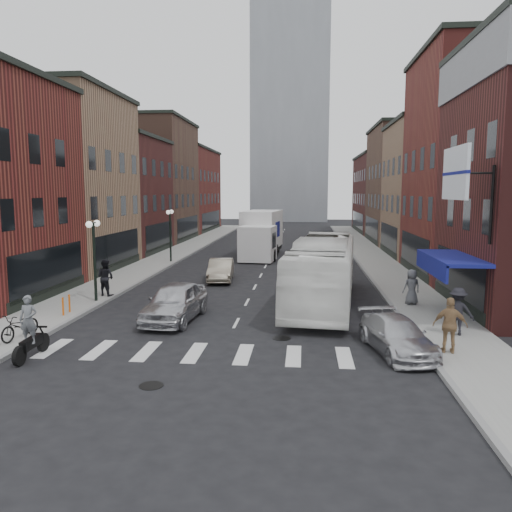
# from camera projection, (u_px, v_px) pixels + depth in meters

# --- Properties ---
(ground) EXTENTS (160.00, 160.00, 0.00)m
(ground) POSITION_uv_depth(u_px,v_px,m) (233.00, 330.00, 20.03)
(ground) COLOR black
(ground) RESTS_ON ground
(sidewalk_left) EXTENTS (3.00, 74.00, 0.15)m
(sidewalk_left) POSITION_uv_depth(u_px,v_px,m) (171.00, 255.00, 42.54)
(sidewalk_left) COLOR gray
(sidewalk_left) RESTS_ON ground
(sidewalk_right) EXTENTS (3.00, 74.00, 0.15)m
(sidewalk_right) POSITION_uv_depth(u_px,v_px,m) (373.00, 258.00, 40.93)
(sidewalk_right) COLOR gray
(sidewalk_right) RESTS_ON ground
(curb_left) EXTENTS (0.20, 74.00, 0.16)m
(curb_left) POSITION_uv_depth(u_px,v_px,m) (188.00, 257.00, 42.41)
(curb_left) COLOR gray
(curb_left) RESTS_ON ground
(curb_right) EXTENTS (0.20, 74.00, 0.16)m
(curb_right) POSITION_uv_depth(u_px,v_px,m) (355.00, 259.00, 41.08)
(curb_right) COLOR gray
(curb_right) RESTS_ON ground
(crosswalk_stripes) EXTENTS (12.00, 2.20, 0.01)m
(crosswalk_stripes) POSITION_uv_depth(u_px,v_px,m) (220.00, 354.00, 17.07)
(crosswalk_stripes) COLOR silver
(crosswalk_stripes) RESTS_ON ground
(bldg_left_mid_a) EXTENTS (10.30, 10.20, 12.30)m
(bldg_left_mid_a) POSITION_uv_depth(u_px,v_px,m) (46.00, 182.00, 34.47)
(bldg_left_mid_a) COLOR #A07758
(bldg_left_mid_a) RESTS_ON ground
(bldg_left_mid_b) EXTENTS (10.30, 10.20, 10.30)m
(bldg_left_mid_b) POSITION_uv_depth(u_px,v_px,m) (104.00, 195.00, 44.47)
(bldg_left_mid_b) COLOR #491B1A
(bldg_left_mid_b) RESTS_ON ground
(bldg_left_far_a) EXTENTS (10.30, 12.20, 13.30)m
(bldg_left_far_a) POSITION_uv_depth(u_px,v_px,m) (143.00, 181.00, 55.14)
(bldg_left_far_a) COLOR brown
(bldg_left_far_a) RESTS_ON ground
(bldg_left_far_b) EXTENTS (10.30, 16.20, 11.30)m
(bldg_left_far_b) POSITION_uv_depth(u_px,v_px,m) (176.00, 190.00, 69.09)
(bldg_left_far_b) COLOR maroon
(bldg_left_far_b) RESTS_ON ground
(bldg_right_mid_a) EXTENTS (10.30, 10.20, 14.30)m
(bldg_right_mid_a) POSITION_uv_depth(u_px,v_px,m) (498.00, 165.00, 31.50)
(bldg_right_mid_a) COLOR maroon
(bldg_right_mid_a) RESTS_ON ground
(bldg_right_mid_b) EXTENTS (10.30, 10.20, 11.30)m
(bldg_right_mid_b) POSITION_uv_depth(u_px,v_px,m) (451.00, 190.00, 41.57)
(bldg_right_mid_b) COLOR #A07758
(bldg_right_mid_b) RESTS_ON ground
(bldg_right_far_a) EXTENTS (10.30, 12.20, 12.30)m
(bldg_right_far_a) POSITION_uv_depth(u_px,v_px,m) (421.00, 185.00, 52.36)
(bldg_right_far_a) COLOR brown
(bldg_right_far_a) RESTS_ON ground
(bldg_right_far_b) EXTENTS (10.30, 16.20, 10.30)m
(bldg_right_far_b) POSITION_uv_depth(u_px,v_px,m) (396.00, 194.00, 66.31)
(bldg_right_far_b) COLOR #491B1A
(bldg_right_far_b) RESTS_ON ground
(awning_blue) EXTENTS (1.80, 5.00, 0.78)m
(awning_blue) POSITION_uv_depth(u_px,v_px,m) (447.00, 259.00, 21.31)
(awning_blue) COLOR navy
(awning_blue) RESTS_ON ground
(billboard_sign) EXTENTS (1.52, 3.00, 3.70)m
(billboard_sign) POSITION_uv_depth(u_px,v_px,m) (458.00, 175.00, 18.91)
(billboard_sign) COLOR black
(billboard_sign) RESTS_ON ground
(distant_tower) EXTENTS (14.00, 14.00, 50.00)m
(distant_tower) POSITION_uv_depth(u_px,v_px,m) (291.00, 87.00, 93.79)
(distant_tower) COLOR #9399A0
(distant_tower) RESTS_ON ground
(streetlamp_near) EXTENTS (0.32, 1.22, 4.11)m
(streetlamp_near) POSITION_uv_depth(u_px,v_px,m) (94.00, 245.00, 24.30)
(streetlamp_near) COLOR black
(streetlamp_near) RESTS_ON ground
(streetlamp_far) EXTENTS (0.32, 1.22, 4.11)m
(streetlamp_far) POSITION_uv_depth(u_px,v_px,m) (170.00, 226.00, 38.12)
(streetlamp_far) COLOR black
(streetlamp_far) RESTS_ON ground
(bike_rack) EXTENTS (0.08, 0.68, 0.80)m
(bike_rack) POSITION_uv_depth(u_px,v_px,m) (66.00, 305.00, 21.96)
(bike_rack) COLOR #D8590C
(bike_rack) RESTS_ON sidewalk_left
(box_truck) EXTENTS (3.33, 9.09, 3.85)m
(box_truck) POSITION_uv_depth(u_px,v_px,m) (261.00, 235.00, 41.91)
(box_truck) COLOR white
(box_truck) RESTS_ON ground
(motorcycle_rider) EXTENTS (0.61, 2.11, 2.15)m
(motorcycle_rider) POSITION_uv_depth(u_px,v_px,m) (30.00, 329.00, 16.41)
(motorcycle_rider) COLOR black
(motorcycle_rider) RESTS_ON ground
(transit_bus) EXTENTS (4.01, 12.03, 3.29)m
(transit_bus) POSITION_uv_depth(u_px,v_px,m) (323.00, 271.00, 24.41)
(transit_bus) COLOR white
(transit_bus) RESTS_ON ground
(sedan_left_near) EXTENTS (2.29, 4.91, 1.63)m
(sedan_left_near) POSITION_uv_depth(u_px,v_px,m) (175.00, 302.00, 21.37)
(sedan_left_near) COLOR silver
(sedan_left_near) RESTS_ON ground
(sedan_left_far) EXTENTS (1.79, 4.21, 1.35)m
(sedan_left_far) POSITION_uv_depth(u_px,v_px,m) (221.00, 270.00, 30.86)
(sedan_left_far) COLOR #ABA08B
(sedan_left_far) RESTS_ON ground
(curb_car) EXTENTS (2.55, 4.42, 1.21)m
(curb_car) POSITION_uv_depth(u_px,v_px,m) (397.00, 336.00, 17.10)
(curb_car) COLOR silver
(curb_car) RESTS_ON ground
(parked_bicycle) EXTENTS (0.98, 1.92, 0.96)m
(parked_bicycle) POSITION_uv_depth(u_px,v_px,m) (20.00, 326.00, 18.23)
(parked_bicycle) COLOR black
(parked_bicycle) RESTS_ON sidewalk_left
(ped_left_solo) EXTENTS (1.05, 0.80, 1.91)m
(ped_left_solo) POSITION_uv_depth(u_px,v_px,m) (105.00, 277.00, 25.76)
(ped_left_solo) COLOR black
(ped_left_solo) RESTS_ON sidewalk_left
(ped_right_a) EXTENTS (1.27, 0.85, 1.80)m
(ped_right_a) POSITION_uv_depth(u_px,v_px,m) (458.00, 311.00, 18.69)
(ped_right_a) COLOR black
(ped_right_a) RESTS_ON sidewalk_right
(ped_right_b) EXTENTS (1.18, 0.73, 1.88)m
(ped_right_b) POSITION_uv_depth(u_px,v_px,m) (450.00, 325.00, 16.59)
(ped_right_b) COLOR #93704B
(ped_right_b) RESTS_ON sidewalk_right
(ped_right_c) EXTENTS (0.93, 0.72, 1.68)m
(ped_right_c) POSITION_uv_depth(u_px,v_px,m) (412.00, 287.00, 23.77)
(ped_right_c) COLOR #595B61
(ped_right_c) RESTS_ON sidewalk_right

